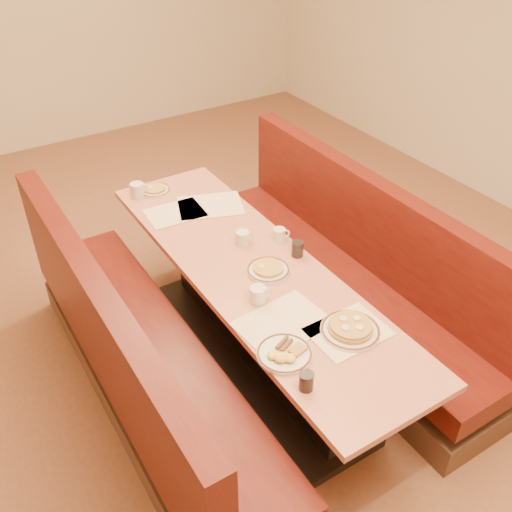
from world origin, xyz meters
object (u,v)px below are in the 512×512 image
coffee_mug_d (138,190)px  soda_tumbler_mid (297,249)px  booth_left (140,366)px  soda_tumbler_near (306,381)px  eggs_plate (284,354)px  coffee_mug_a (280,234)px  coffee_mug_c (243,238)px  booth_right (347,279)px  diner_table (253,317)px  pancake_plate (350,329)px  coffee_mug_b (259,294)px

coffee_mug_d → soda_tumbler_mid: coffee_mug_d is taller
booth_left → soda_tumbler_near: size_ratio=27.45×
booth_left → soda_tumbler_near: bearing=-62.4°
booth_left → eggs_plate: (0.49, -0.67, 0.40)m
coffee_mug_a → coffee_mug_c: bearing=176.0°
booth_right → coffee_mug_c: (-0.66, 0.23, 0.43)m
diner_table → soda_tumbler_mid: 0.51m
pancake_plate → coffee_mug_d: 1.84m
booth_left → soda_tumbler_mid: size_ratio=26.49×
eggs_plate → coffee_mug_b: 0.41m
booth_right → soda_tumbler_near: size_ratio=27.45×
eggs_plate → coffee_mug_a: size_ratio=2.53×
diner_table → coffee_mug_b: (-0.13, -0.27, 0.42)m
coffee_mug_d → soda_tumbler_mid: 1.25m
coffee_mug_c → soda_tumbler_near: 1.16m
eggs_plate → coffee_mug_a: coffee_mug_a is taller
diner_table → pancake_plate: 0.82m
pancake_plate → coffee_mug_c: (-0.05, 0.94, 0.02)m
pancake_plate → soda_tumbler_mid: 0.68m
booth_right → pancake_plate: (-0.61, -0.71, 0.41)m
diner_table → booth_left: booth_left is taller
diner_table → coffee_mug_c: bearing=71.8°
booth_left → coffee_mug_d: 1.28m
coffee_mug_d → soda_tumbler_near: 1.98m
soda_tumbler_mid → coffee_mug_b: bearing=-150.8°
coffee_mug_d → soda_tumbler_mid: (0.51, -1.14, -0.00)m
diner_table → soda_tumbler_near: 1.02m
booth_left → pancake_plate: (0.86, -0.71, 0.41)m
pancake_plate → eggs_plate: size_ratio=1.11×
booth_right → eggs_plate: (-0.97, -0.67, 0.40)m
booth_right → coffee_mug_b: booth_right is taller
coffee_mug_a → coffee_mug_b: coffee_mug_b is taller
soda_tumbler_mid → booth_right: bearing=5.5°
soda_tumbler_near → coffee_mug_d: bearing=88.9°
coffee_mug_a → diner_table: bearing=-135.0°
coffee_mug_a → booth_left: bearing=-154.0°
coffee_mug_b → coffee_mug_c: coffee_mug_b is taller
booth_right → coffee_mug_d: 1.53m
coffee_mug_a → pancake_plate: bearing=-82.6°
coffee_mug_b → coffee_mug_c: (0.21, 0.50, -0.00)m
coffee_mug_a → soda_tumbler_mid: bearing=-73.0°
booth_left → pancake_plate: bearing=-39.7°
pancake_plate → coffee_mug_a: coffee_mug_a is taller
booth_left → coffee_mug_c: booth_left is taller
coffee_mug_b → coffee_mug_d: 1.38m
pancake_plate → coffee_mug_c: size_ratio=2.57×
coffee_mug_c → eggs_plate: bearing=-104.7°
soda_tumbler_mid → coffee_mug_c: bearing=127.0°
booth_right → coffee_mug_a: booth_right is taller
eggs_plate → coffee_mug_c: 0.95m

